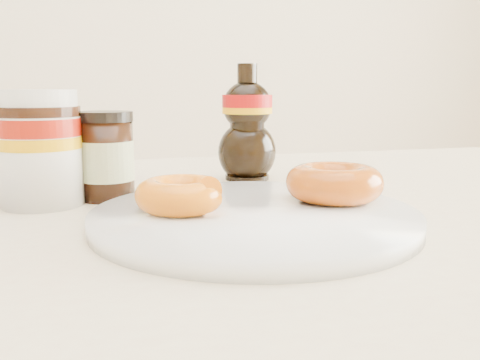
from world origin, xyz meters
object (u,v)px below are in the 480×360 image
object	(u,v)px
dining_table	(201,294)
donut_whole	(334,183)
nutella_jar	(40,144)
dark_jar	(107,157)
donut_bitten	(181,195)
plate	(254,217)
syrup_bottle	(247,122)

from	to	relation	value
dining_table	donut_whole	xyz separation A→B (m)	(0.13, -0.03, 0.12)
dining_table	nutella_jar	xyz separation A→B (m)	(-0.16, 0.10, 0.15)
dark_jar	dining_table	bearing A→B (deg)	-52.17
dining_table	nutella_jar	world-z (taller)	nutella_jar
donut_whole	dark_jar	bearing A→B (deg)	147.78
donut_bitten	dining_table	bearing A→B (deg)	38.12
donut_whole	plate	bearing A→B (deg)	-166.45
donut_bitten	dark_jar	size ratio (longest dim) A/B	0.85
nutella_jar	syrup_bottle	bearing A→B (deg)	20.49
syrup_bottle	donut_bitten	bearing A→B (deg)	-119.73
dining_table	syrup_bottle	world-z (taller)	syrup_bottle
plate	donut_bitten	distance (m)	0.07
dark_jar	plate	bearing A→B (deg)	-51.45
donut_whole	nutella_jar	size ratio (longest dim) A/B	0.78
donut_whole	dark_jar	xyz separation A→B (m)	(-0.22, 0.14, 0.02)
donut_whole	dark_jar	distance (m)	0.26
donut_bitten	donut_whole	size ratio (longest dim) A/B	0.87
dining_table	dark_jar	bearing A→B (deg)	127.83
dark_jar	donut_bitten	bearing A→B (deg)	-66.85
plate	nutella_jar	world-z (taller)	nutella_jar
donut_whole	donut_bitten	bearing A→B (deg)	-177.75
plate	donut_bitten	size ratio (longest dim) A/B	3.57
dining_table	syrup_bottle	distance (m)	0.28
donut_bitten	donut_whole	bearing A→B (deg)	-15.20
donut_whole	dark_jar	world-z (taller)	dark_jar
dining_table	donut_bitten	xyz separation A→B (m)	(-0.02, -0.03, 0.11)
donut_bitten	nutella_jar	world-z (taller)	nutella_jar
donut_whole	syrup_bottle	xyz separation A→B (m)	(-0.03, 0.22, 0.05)
syrup_bottle	nutella_jar	bearing A→B (deg)	-159.51
dining_table	plate	bearing A→B (deg)	-49.94
donut_bitten	dark_jar	xyz separation A→B (m)	(-0.06, 0.14, 0.02)
nutella_jar	dark_jar	distance (m)	0.07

